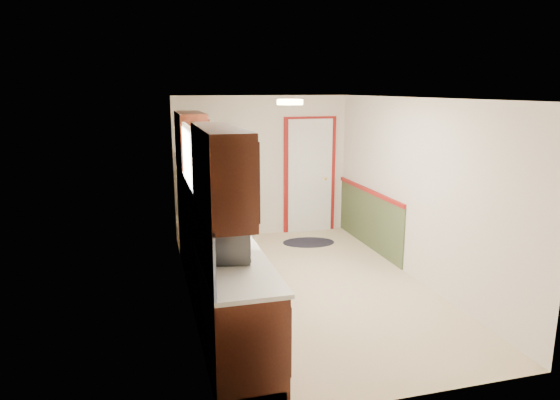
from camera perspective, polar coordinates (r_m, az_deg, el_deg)
room_shell at (r=6.23m, az=3.23°, el=0.46°), size 3.20×5.20×2.52m
kitchen_run at (r=5.79m, az=-7.62°, el=-4.59°), size 0.63×4.00×2.20m
back_wall_trim at (r=8.66m, az=4.83°, el=1.79°), size 1.12×2.30×2.08m
ceiling_fixture at (r=5.81m, az=1.14°, el=11.13°), size 0.30×0.30×0.06m
microwave at (r=4.74m, az=-5.65°, el=-4.45°), size 0.38×0.58×0.37m
refrigerator at (r=7.80m, az=-5.95°, el=0.37°), size 0.79×0.76×1.73m
rug at (r=8.35m, az=3.29°, el=-4.85°), size 0.94×0.69×0.01m
cooktop at (r=7.07m, az=-8.79°, el=-0.28°), size 0.48×0.57×0.02m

